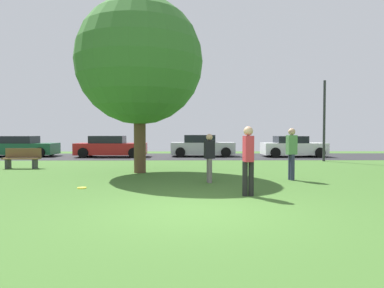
{
  "coord_description": "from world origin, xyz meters",
  "views": [
    {
      "loc": [
        -0.14,
        -7.2,
        1.65
      ],
      "look_at": [
        0.0,
        3.57,
        1.27
      ],
      "focal_mm": 32.72,
      "sensor_mm": 36.0,
      "label": 1
    }
  ],
  "objects_px": {
    "park_bench": "(22,158)",
    "parked_car_silver": "(202,146)",
    "parked_car_white": "(293,147)",
    "person_thrower": "(209,156)",
    "maple_tree_far": "(139,62)",
    "person_catcher": "(292,151)",
    "parked_car_red": "(111,147)",
    "street_lamp_post": "(324,121)",
    "person_bystander": "(248,157)",
    "parked_car_green": "(22,147)",
    "frisbee_disc": "(82,188)"
  },
  "relations": [
    {
      "from": "park_bench",
      "to": "parked_car_silver",
      "type": "bearing_deg",
      "value": -137.79
    },
    {
      "from": "parked_car_white",
      "to": "park_bench",
      "type": "height_order",
      "value": "parked_car_white"
    },
    {
      "from": "person_thrower",
      "to": "maple_tree_far",
      "type": "bearing_deg",
      "value": 122.14
    },
    {
      "from": "person_catcher",
      "to": "parked_car_white",
      "type": "xyz_separation_m",
      "value": [
        3.43,
        11.17,
        -0.35
      ]
    },
    {
      "from": "maple_tree_far",
      "to": "parked_car_red",
      "type": "height_order",
      "value": "maple_tree_far"
    },
    {
      "from": "parked_car_red",
      "to": "park_bench",
      "type": "xyz_separation_m",
      "value": [
        -2.4,
        -7.14,
        -0.18
      ]
    },
    {
      "from": "person_catcher",
      "to": "street_lamp_post",
      "type": "distance_m",
      "value": 8.67
    },
    {
      "from": "person_bystander",
      "to": "parked_car_green",
      "type": "height_order",
      "value": "person_bystander"
    },
    {
      "from": "parked_car_green",
      "to": "parked_car_white",
      "type": "height_order",
      "value": "same"
    },
    {
      "from": "parked_car_green",
      "to": "maple_tree_far",
      "type": "bearing_deg",
      "value": -45.69
    },
    {
      "from": "person_catcher",
      "to": "parked_car_red",
      "type": "height_order",
      "value": "person_catcher"
    },
    {
      "from": "parked_car_red",
      "to": "park_bench",
      "type": "bearing_deg",
      "value": -108.62
    },
    {
      "from": "person_bystander",
      "to": "parked_car_white",
      "type": "bearing_deg",
      "value": -26.7
    },
    {
      "from": "person_thrower",
      "to": "parked_car_white",
      "type": "relative_size",
      "value": 0.39
    },
    {
      "from": "person_catcher",
      "to": "parked_car_silver",
      "type": "distance_m",
      "value": 11.85
    },
    {
      "from": "parked_car_silver",
      "to": "park_bench",
      "type": "distance_m",
      "value": 11.36
    },
    {
      "from": "person_thrower",
      "to": "parked_car_white",
      "type": "xyz_separation_m",
      "value": [
        6.27,
        11.72,
        -0.23
      ]
    },
    {
      "from": "parked_car_white",
      "to": "person_thrower",
      "type": "bearing_deg",
      "value": -118.14
    },
    {
      "from": "parked_car_red",
      "to": "parked_car_silver",
      "type": "bearing_deg",
      "value": 4.72
    },
    {
      "from": "parked_car_white",
      "to": "park_bench",
      "type": "xyz_separation_m",
      "value": [
        -14.42,
        -7.24,
        -0.17
      ]
    },
    {
      "from": "parked_car_red",
      "to": "park_bench",
      "type": "relative_size",
      "value": 2.83
    },
    {
      "from": "parked_car_red",
      "to": "person_bystander",
      "type": "bearing_deg",
      "value": -64.76
    },
    {
      "from": "street_lamp_post",
      "to": "parked_car_red",
      "type": "bearing_deg",
      "value": 164.51
    },
    {
      "from": "parked_car_silver",
      "to": "parked_car_white",
      "type": "distance_m",
      "value": 6.02
    },
    {
      "from": "park_bench",
      "to": "person_bystander",
      "type": "bearing_deg",
      "value": 142.69
    },
    {
      "from": "parked_car_red",
      "to": "park_bench",
      "type": "distance_m",
      "value": 7.53
    },
    {
      "from": "frisbee_disc",
      "to": "street_lamp_post",
      "type": "height_order",
      "value": "street_lamp_post"
    },
    {
      "from": "frisbee_disc",
      "to": "maple_tree_far",
      "type": "bearing_deg",
      "value": 73.43
    },
    {
      "from": "maple_tree_far",
      "to": "parked_car_green",
      "type": "relative_size",
      "value": 1.61
    },
    {
      "from": "parked_car_green",
      "to": "person_catcher",
      "type": "bearing_deg",
      "value": -38.47
    },
    {
      "from": "parked_car_red",
      "to": "parked_car_white",
      "type": "relative_size",
      "value": 1.11
    },
    {
      "from": "maple_tree_far",
      "to": "parked_car_red",
      "type": "distance_m",
      "value": 10.1
    },
    {
      "from": "street_lamp_post",
      "to": "park_bench",
      "type": "bearing_deg",
      "value": -166.47
    },
    {
      "from": "park_bench",
      "to": "parked_car_green",
      "type": "bearing_deg",
      "value": -64.85
    },
    {
      "from": "parked_car_white",
      "to": "park_bench",
      "type": "bearing_deg",
      "value": -153.35
    },
    {
      "from": "person_thrower",
      "to": "parked_car_red",
      "type": "height_order",
      "value": "person_thrower"
    },
    {
      "from": "parked_car_green",
      "to": "street_lamp_post",
      "type": "relative_size",
      "value": 0.97
    },
    {
      "from": "person_catcher",
      "to": "street_lamp_post",
      "type": "xyz_separation_m",
      "value": [
        4.07,
        7.55,
        1.26
      ]
    },
    {
      "from": "person_bystander",
      "to": "parked_car_white",
      "type": "height_order",
      "value": "person_bystander"
    },
    {
      "from": "person_catcher",
      "to": "street_lamp_post",
      "type": "relative_size",
      "value": 0.39
    },
    {
      "from": "person_thrower",
      "to": "street_lamp_post",
      "type": "relative_size",
      "value": 0.35
    },
    {
      "from": "person_bystander",
      "to": "parked_car_green",
      "type": "relative_size",
      "value": 0.41
    },
    {
      "from": "person_catcher",
      "to": "parked_car_red",
      "type": "distance_m",
      "value": 14.01
    },
    {
      "from": "maple_tree_far",
      "to": "person_bystander",
      "type": "xyz_separation_m",
      "value": [
        3.48,
        -5.18,
        -3.46
      ]
    },
    {
      "from": "maple_tree_far",
      "to": "park_bench",
      "type": "xyz_separation_m",
      "value": [
        -5.52,
        1.68,
        -3.99
      ]
    },
    {
      "from": "maple_tree_far",
      "to": "person_bystander",
      "type": "bearing_deg",
      "value": -56.12
    },
    {
      "from": "maple_tree_far",
      "to": "frisbee_disc",
      "type": "xyz_separation_m",
      "value": [
        -1.16,
        -3.91,
        -4.44
      ]
    },
    {
      "from": "maple_tree_far",
      "to": "street_lamp_post",
      "type": "xyz_separation_m",
      "value": [
        9.55,
        5.3,
        -2.21
      ]
    },
    {
      "from": "parked_car_red",
      "to": "person_catcher",
      "type": "bearing_deg",
      "value": -52.17
    },
    {
      "from": "parked_car_red",
      "to": "parked_car_silver",
      "type": "relative_size",
      "value": 1.08
    }
  ]
}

